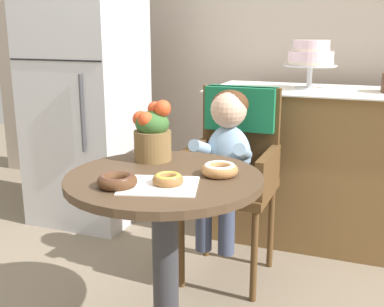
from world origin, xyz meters
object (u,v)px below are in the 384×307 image
at_px(cafe_table, 165,229).
at_px(donut_mid, 220,169).
at_px(donut_side, 117,180).
at_px(wicker_chair, 235,151).
at_px(donut_front, 168,179).
at_px(tiered_cake_stand, 311,56).
at_px(seated_child, 226,151).
at_px(flower_vase, 152,133).
at_px(refrigerator, 86,91).

relative_size(cafe_table, donut_mid, 5.39).
xyz_separation_m(donut_mid, donut_side, (-0.28, -0.25, -0.00)).
bearing_deg(cafe_table, wicker_chair, 85.69).
bearing_deg(wicker_chair, cafe_table, -90.22).
distance_m(cafe_table, donut_mid, 0.31).
distance_m(donut_front, tiered_cake_stand, 1.46).
xyz_separation_m(seated_child, donut_side, (-0.15, -0.76, 0.06)).
bearing_deg(flower_vase, tiered_cake_stand, 67.97).
bearing_deg(donut_mid, flower_vase, 161.80).
distance_m(donut_side, flower_vase, 0.37).
xyz_separation_m(seated_child, tiered_cake_stand, (0.27, 0.72, 0.41)).
height_order(tiered_cake_stand, refrigerator, refrigerator).
relative_size(wicker_chair, refrigerator, 0.56).
xyz_separation_m(donut_front, refrigerator, (-1.11, 1.19, 0.11)).
relative_size(seated_child, donut_front, 6.81).
bearing_deg(wicker_chair, flower_vase, -104.32).
height_order(donut_front, refrigerator, refrigerator).
relative_size(donut_side, tiered_cake_stand, 0.45).
bearing_deg(refrigerator, flower_vase, -45.12).
bearing_deg(wicker_chair, refrigerator, 165.83).
height_order(wicker_chair, donut_mid, wicker_chair).
bearing_deg(refrigerator, cafe_table, -46.33).
distance_m(wicker_chair, donut_side, 0.93).
xyz_separation_m(wicker_chair, seated_child, (0.00, -0.16, 0.04)).
xyz_separation_m(wicker_chair, flower_vase, (-0.19, -0.56, 0.19)).
xyz_separation_m(cafe_table, donut_mid, (0.19, 0.07, 0.24)).
distance_m(cafe_table, refrigerator, 1.56).
bearing_deg(seated_child, donut_mid, -75.41).
bearing_deg(refrigerator, seated_child, -25.20).
xyz_separation_m(flower_vase, tiered_cake_stand, (0.45, 1.12, 0.25)).
bearing_deg(cafe_table, tiered_cake_stand, 76.01).
distance_m(cafe_table, tiered_cake_stand, 1.46).
xyz_separation_m(cafe_table, tiered_cake_stand, (0.32, 1.30, 0.58)).
height_order(cafe_table, donut_mid, donut_mid).
height_order(seated_child, donut_front, seated_child).
height_order(donut_mid, refrigerator, refrigerator).
height_order(cafe_table, donut_side, donut_side).
height_order(cafe_table, donut_front, donut_front).
relative_size(donut_front, donut_side, 0.79).
xyz_separation_m(wicker_chair, donut_mid, (0.13, -0.66, 0.10)).
distance_m(seated_child, donut_front, 0.68).
bearing_deg(flower_vase, donut_mid, -18.20).
xyz_separation_m(tiered_cake_stand, refrigerator, (-1.37, -0.20, -0.23)).
relative_size(cafe_table, donut_front, 6.74).
bearing_deg(donut_mid, donut_side, -138.35).
bearing_deg(flower_vase, donut_side, -83.72).
bearing_deg(flower_vase, donut_front, -55.28).
height_order(donut_mid, donut_side, donut_mid).
xyz_separation_m(wicker_chair, donut_side, (-0.15, -0.91, 0.10)).
distance_m(donut_mid, refrigerator, 1.61).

